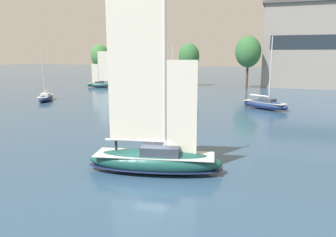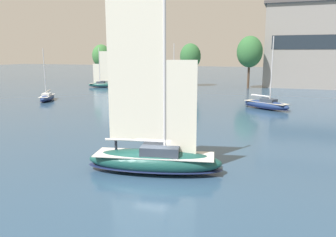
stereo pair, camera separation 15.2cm
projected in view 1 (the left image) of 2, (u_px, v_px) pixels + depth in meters
The scene contains 10 objects.
ground_plane at pixel (154, 172), 24.37m from camera, with size 400.00×400.00×0.00m, color #2D4C6B.
waterfront_building at pixel (336, 45), 84.49m from camera, with size 36.32×18.84×21.35m.
tree_shore_left at pixel (189, 56), 86.16m from camera, with size 5.47×5.47×11.26m.
tree_shore_center at pixel (248, 52), 80.67m from camera, with size 6.27×6.27×12.90m.
tree_shore_right at pixel (100, 56), 99.13m from camera, with size 5.50×5.50×11.33m.
sailboat_main at pixel (155, 158), 24.15m from camera, with size 10.43×4.85×13.83m.
sailboat_moored_near_marina at pixel (46, 97), 60.80m from camera, with size 4.77×7.10×9.56m.
sailboat_moored_mid_channel at pixel (101, 84), 84.90m from camera, with size 7.63×4.01×10.12m.
sailboat_moored_far_slip at pixel (175, 90), 72.34m from camera, with size 7.91×5.81×10.80m.
sailboat_moored_outer_mooring at pixel (265, 104), 51.76m from camera, with size 8.16×6.20×11.22m.
Camera 1 is at (8.74, -21.43, 8.66)m, focal length 35.00 mm.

